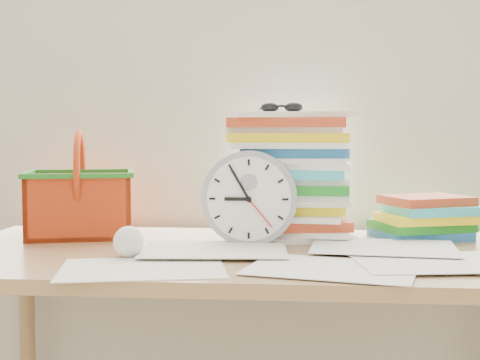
# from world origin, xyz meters

# --- Properties ---
(curtain) EXTENTS (2.40, 0.01, 2.50)m
(curtain) POSITION_xyz_m (0.00, 1.98, 1.30)
(curtain) COLOR beige
(curtain) RESTS_ON room_shell
(desk) EXTENTS (1.40, 0.70, 0.75)m
(desk) POSITION_xyz_m (0.00, 1.60, 0.68)
(desk) COLOR olive
(desk) RESTS_ON ground
(paper_stack) EXTENTS (0.34, 0.28, 0.32)m
(paper_stack) POSITION_xyz_m (0.11, 1.81, 0.91)
(paper_stack) COLOR white
(paper_stack) RESTS_ON desk
(clock) EXTENTS (0.23, 0.05, 0.23)m
(clock) POSITION_xyz_m (0.01, 1.67, 0.86)
(clock) COLOR #9497A3
(clock) RESTS_ON desk
(sunglasses) EXTENTS (0.14, 0.12, 0.03)m
(sunglasses) POSITION_xyz_m (0.08, 1.80, 1.09)
(sunglasses) COLOR black
(sunglasses) RESTS_ON paper_stack
(book_stack) EXTENTS (0.31, 0.27, 0.11)m
(book_stack) POSITION_xyz_m (0.46, 1.81, 0.80)
(book_stack) COLOR white
(book_stack) RESTS_ON desk
(basket) EXTENTS (0.32, 0.27, 0.27)m
(basket) POSITION_xyz_m (-0.44, 1.77, 0.89)
(basket) COLOR #D74314
(basket) RESTS_ON desk
(crumpled_ball) EXTENTS (0.07, 0.07, 0.07)m
(crumpled_ball) POSITION_xyz_m (-0.24, 1.49, 0.78)
(crumpled_ball) COLOR white
(crumpled_ball) RESTS_ON desk
(scattered_papers) EXTENTS (1.26, 0.42, 0.02)m
(scattered_papers) POSITION_xyz_m (0.00, 1.60, 0.76)
(scattered_papers) COLOR white
(scattered_papers) RESTS_ON desk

